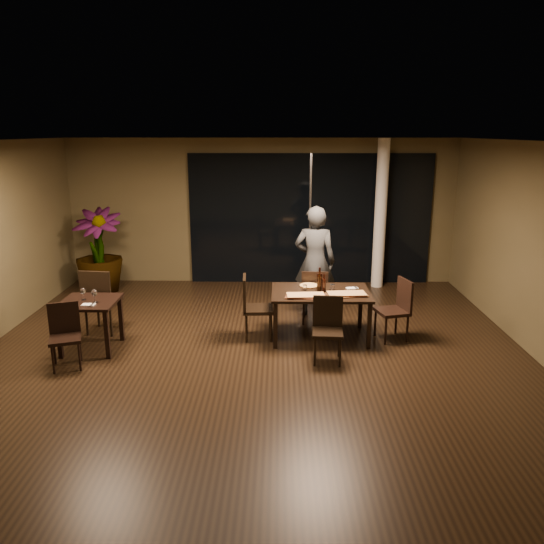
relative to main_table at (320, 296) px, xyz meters
The scene contains 31 objects.
ground 1.45m from the main_table, 141.34° to the right, with size 8.00×8.00×0.00m, color black.
wall_back 3.50m from the main_table, 107.10° to the left, with size 8.00×0.10×3.00m, color #4B4228.
wall_front 5.02m from the main_table, 101.65° to the right, with size 8.00×0.10×3.00m, color #4B4228.
ceiling 2.67m from the main_table, 141.34° to the right, with size 8.00×8.00×0.04m, color white.
window_panel 3.23m from the main_table, 90.00° to the left, with size 5.00×0.06×2.70m, color black.
column 3.28m from the main_table, 63.84° to the left, with size 0.24×0.24×3.00m, color white.
main_table is the anchor object (origin of this frame).
side_table 3.44m from the main_table, behind, with size 0.80×0.80×0.75m.
chair_main_far 0.64m from the main_table, 94.45° to the left, with size 0.46×0.46×0.93m.
chair_main_near 0.83m from the main_table, 87.01° to the right, with size 0.45×0.45×0.90m.
chair_main_left 1.05m from the main_table, behind, with size 0.48×0.48×0.99m.
chair_main_right 1.19m from the main_table, ahead, with size 0.54×0.54×0.95m.
chair_side_far 3.46m from the main_table, behind, with size 0.55×0.55×1.06m.
chair_side_near 3.72m from the main_table, 163.33° to the right, with size 0.52×0.52×0.88m.
diner 1.09m from the main_table, 91.39° to the left, with size 0.65×0.44×1.93m, color #2D3032.
potted_plant 4.85m from the main_table, 150.34° to the left, with size 0.91×0.91×1.67m, color #1F4617.
pizza_board_left 0.38m from the main_table, 131.07° to the right, with size 0.60×0.30×0.01m, color #492617.
pizza_board_right 0.43m from the main_table, 27.48° to the right, with size 0.60×0.30×0.01m, color #442916.
oblong_pizza_left 0.38m from the main_table, 131.07° to the right, with size 0.54×0.25×0.02m, color maroon, non-canonical shape.
oblong_pizza_right 0.43m from the main_table, 27.48° to the right, with size 0.55×0.25×0.02m, color maroon, non-canonical shape.
round_pizza 0.34m from the main_table, 119.51° to the left, with size 0.29×0.29×0.01m, color #B43914.
bottle_a 0.22m from the main_table, 135.94° to the left, with size 0.07×0.07×0.30m, color black, non-canonical shape.
bottle_b 0.22m from the main_table, ahead, with size 0.06×0.06×0.28m, color black, non-canonical shape.
bottle_c 0.27m from the main_table, 99.01° to the left, with size 0.08×0.08×0.36m, color black, non-canonical shape.
tumbler_left 0.28m from the main_table, 161.87° to the left, with size 0.07×0.07×0.08m, color white.
tumbler_right 0.23m from the main_table, 22.35° to the left, with size 0.08×0.08×0.09m, color white.
napkin_near 0.57m from the main_table, 13.42° to the right, with size 0.18×0.10×0.01m, color white.
napkin_far 0.53m from the main_table, 17.19° to the left, with size 0.18×0.10×0.01m, color white.
wine_glass_a 3.52m from the main_table, behind, with size 0.07×0.07×0.17m, color white, non-canonical shape.
wine_glass_b 3.34m from the main_table, 169.97° to the right, with size 0.08×0.08×0.19m, color white, non-canonical shape.
side_napkin 3.41m from the main_table, 168.05° to the right, with size 0.18×0.11×0.01m, color white.
Camera 1 is at (0.36, -6.98, 3.14)m, focal length 35.00 mm.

